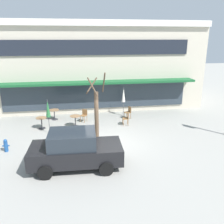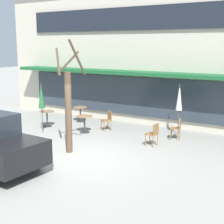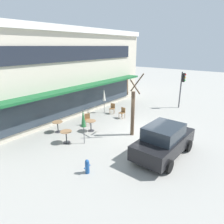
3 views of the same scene
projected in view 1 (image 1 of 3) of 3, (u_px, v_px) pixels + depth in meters
ground_plane at (108, 144)px, 13.55m from camera, size 80.00×80.00×0.00m
building_facade at (92, 63)px, 21.87m from camera, size 17.96×9.10×7.07m
cafe_table_near_wall at (54, 113)px, 17.37m from camera, size 0.70×0.70×0.76m
cafe_table_streetside at (75, 119)px, 16.01m from camera, size 0.70×0.70×0.76m
cafe_table_by_tree at (42, 121)px, 15.66m from camera, size 0.70×0.70×0.76m
patio_umbrella_green_folded at (124, 95)px, 17.96m from camera, size 0.28×0.28×2.20m
patio_umbrella_cream_folded at (48, 109)px, 14.53m from camera, size 0.28×0.28×2.20m
cafe_chair_0 at (84, 114)px, 16.97m from camera, size 0.56×0.56×0.89m
cafe_chair_1 at (128, 112)px, 17.65m from camera, size 0.49×0.49×0.89m
cafe_chair_2 at (127, 118)px, 16.29m from camera, size 0.43×0.43×0.89m
parked_sedan at (75, 150)px, 10.88m from camera, size 4.27×2.15×1.76m
street_tree at (97, 113)px, 13.40m from camera, size 1.07×1.07×4.06m
fire_hydrant at (6, 145)px, 12.51m from camera, size 0.36×0.20×0.71m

